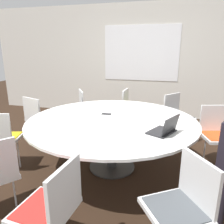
{
  "coord_description": "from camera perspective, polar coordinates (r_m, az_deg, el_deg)",
  "views": [
    {
      "loc": [
        0.73,
        -2.74,
        1.65
      ],
      "look_at": [
        0.0,
        0.0,
        0.83
      ],
      "focal_mm": 35.0,
      "sensor_mm": 36.0,
      "label": 1
    }
  ],
  "objects": [
    {
      "name": "ground_plane",
      "position": [
        3.28,
        0.0,
        -14.08
      ],
      "size": [
        16.0,
        16.0,
        0.0
      ],
      "primitive_type": "plane",
      "color": "black"
    },
    {
      "name": "wall_back",
      "position": [
        5.54,
        7.53,
        12.93
      ],
      "size": [
        8.0,
        0.07,
        2.7
      ],
      "color": "silver",
      "rests_on": "ground_plane"
    },
    {
      "name": "conference_table",
      "position": [
        3.0,
        0.0,
        -3.23
      ],
      "size": [
        2.29,
        2.29,
        0.73
      ],
      "color": "#333333",
      "rests_on": "ground_plane"
    },
    {
      "name": "chair_1",
      "position": [
        3.48,
        25.78,
        -4.43
      ],
      "size": [
        0.54,
        0.53,
        0.87
      ],
      "rotation": [
        0.0,
        0.0,
        9.7
      ],
      "color": "silver",
      "rests_on": "ground_plane"
    },
    {
      "name": "chair_2",
      "position": [
        4.12,
        16.55,
        -0.43
      ],
      "size": [
        0.6,
        0.61,
        0.87
      ],
      "rotation": [
        0.0,
        0.0,
        10.32
      ],
      "color": "silver",
      "rests_on": "ground_plane"
    },
    {
      "name": "chair_3",
      "position": [
        4.45,
        5.06,
        1.41
      ],
      "size": [
        0.44,
        0.46,
        0.87
      ],
      "rotation": [
        0.0,
        0.0,
        10.95
      ],
      "color": "silver",
      "rests_on": "ground_plane"
    },
    {
      "name": "chair_4",
      "position": [
        4.44,
        -6.37,
        1.31
      ],
      "size": [
        0.59,
        0.59,
        0.87
      ],
      "rotation": [
        0.0,
        0.0,
        11.54
      ],
      "color": "silver",
      "rests_on": "ground_plane"
    },
    {
      "name": "chair_5",
      "position": [
        4.02,
        -18.58,
        -1.03
      ],
      "size": [
        0.56,
        0.54,
        0.87
      ],
      "rotation": [
        0.0,
        0.0,
        12.22
      ],
      "color": "silver",
      "rests_on": "ground_plane"
    },
    {
      "name": "chair_6",
      "position": [
        3.33,
        -27.08,
        -5.47
      ],
      "size": [
        0.54,
        0.52,
        0.87
      ],
      "rotation": [
        0.0,
        0.0,
        12.83
      ],
      "color": "silver",
      "rests_on": "ground_plane"
    },
    {
      "name": "chair_8",
      "position": [
        1.85,
        -15.51,
        -22.16
      ],
      "size": [
        0.46,
        0.48,
        0.87
      ],
      "rotation": [
        0.0,
        0.0,
        14.05
      ],
      "color": "silver",
      "rests_on": "ground_plane"
    },
    {
      "name": "chair_9",
      "position": [
        1.89,
        17.98,
        -21.32
      ],
      "size": [
        0.59,
        0.6,
        0.87
      ],
      "rotation": [
        0.0,
        0.0,
        14.72
      ],
      "color": "silver",
      "rests_on": "ground_plane"
    },
    {
      "name": "laptop",
      "position": [
        2.53,
        13.67,
        -4.34
      ],
      "size": [
        0.37,
        0.41,
        0.21
      ],
      "rotation": [
        0.0,
        0.0,
        4.25
      ],
      "color": "#232326",
      "rests_on": "conference_table"
    },
    {
      "name": "cell_phone",
      "position": [
        3.2,
        -1.47,
        -0.51
      ],
      "size": [
        0.15,
        0.08,
        0.01
      ],
      "color": "black",
      "rests_on": "conference_table"
    }
  ]
}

